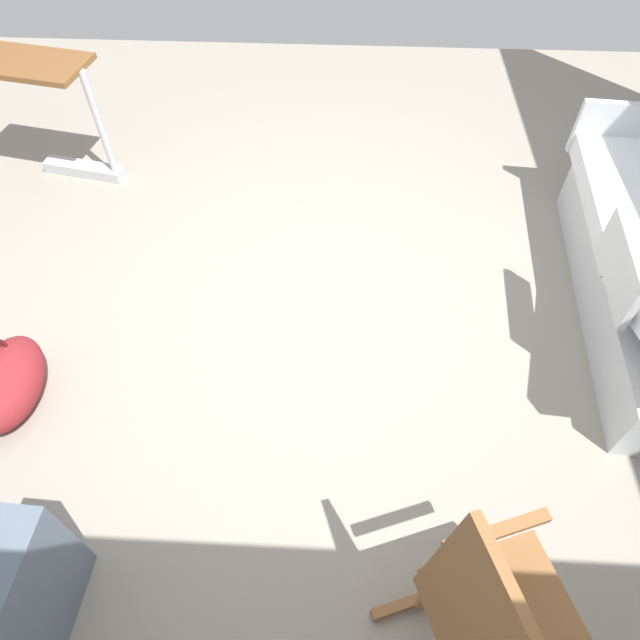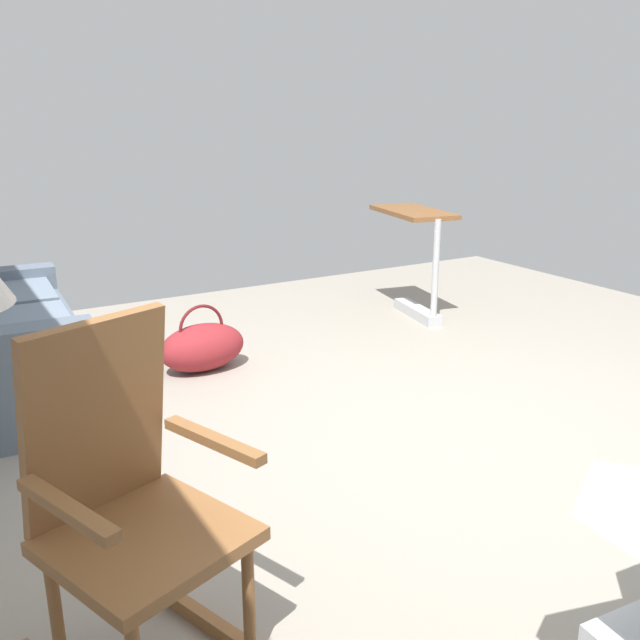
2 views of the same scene
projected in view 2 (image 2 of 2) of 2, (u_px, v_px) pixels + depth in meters
The scene contains 4 objects.
ground_plane at pixel (441, 439), 3.44m from camera, with size 6.70×6.70×0.00m, color gray.
rocking_chair at pixel (130, 514), 1.90m from camera, with size 0.87×0.70×1.05m.
overbed_table at pixel (416, 250), 5.40m from camera, with size 0.87×0.54×0.84m.
duffel_bag at pixel (202, 347), 4.32m from camera, with size 0.36×0.58×0.43m.
Camera 2 is at (-2.38, 2.11, 1.57)m, focal length 38.53 mm.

